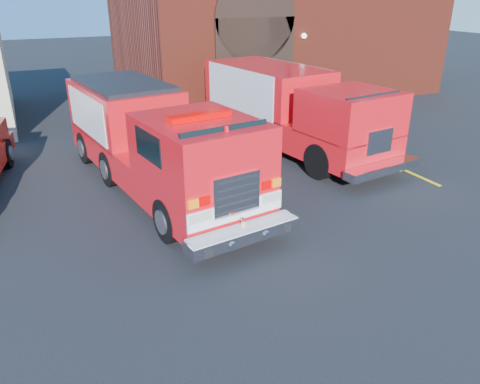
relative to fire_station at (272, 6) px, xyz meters
name	(u,v)px	position (x,y,z in m)	size (l,w,h in m)	color
ground	(218,225)	(-8.99, -13.98, -4.25)	(100.00, 100.00, 0.00)	black
parking_stripe_near	(402,169)	(-2.49, -12.98, -4.25)	(0.12, 3.00, 0.01)	yellow
parking_stripe_mid	(342,142)	(-2.49, -9.98, -4.25)	(0.12, 3.00, 0.01)	yellow
parking_stripe_far	(298,122)	(-2.49, -6.98, -4.25)	(0.12, 3.00, 0.01)	yellow
fire_station	(272,6)	(0.00, 0.00, 0.00)	(15.20, 10.20, 8.45)	maroon
fire_engine	(154,141)	(-9.65, -11.25, -2.89)	(3.51, 8.80, 2.63)	black
secondary_truck	(291,107)	(-4.54, -9.70, -2.83)	(3.49, 8.30, 2.61)	black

